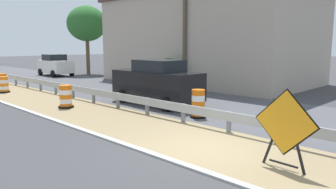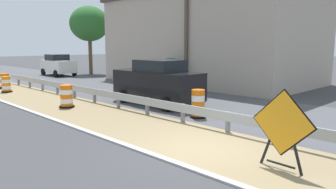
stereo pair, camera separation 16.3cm
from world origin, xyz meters
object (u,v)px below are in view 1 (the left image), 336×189
(car_mid_far_lane, at_px, (55,65))
(utility_pole_near, at_px, (184,24))
(traffic_barrel_close, at_px, (66,98))
(traffic_barrel_mid, at_px, (4,85))
(traffic_barrel_nearest, at_px, (198,105))
(car_lead_far_lane, at_px, (157,82))
(traffic_barrel_far, at_px, (2,82))
(warning_sign_diamond, at_px, (285,126))

(car_mid_far_lane, relative_size, utility_pole_near, 0.52)
(traffic_barrel_close, bearing_deg, car_mid_far_lane, 64.88)
(traffic_barrel_mid, distance_m, car_mid_far_lane, 10.96)
(traffic_barrel_nearest, distance_m, car_lead_far_lane, 3.46)
(traffic_barrel_nearest, distance_m, traffic_barrel_mid, 13.20)
(traffic_barrel_mid, relative_size, car_lead_far_lane, 0.21)
(traffic_barrel_mid, distance_m, utility_pole_near, 11.85)
(traffic_barrel_close, bearing_deg, car_lead_far_lane, -34.02)
(traffic_barrel_mid, height_order, utility_pole_near, utility_pole_near)
(traffic_barrel_nearest, distance_m, traffic_barrel_far, 15.13)
(traffic_barrel_close, bearing_deg, traffic_barrel_far, 87.88)
(car_lead_far_lane, bearing_deg, traffic_barrel_close, 56.17)
(warning_sign_diamond, height_order, traffic_barrel_close, warning_sign_diamond)
(traffic_barrel_nearest, relative_size, traffic_barrel_mid, 1.16)
(traffic_barrel_far, height_order, car_mid_far_lane, car_mid_far_lane)
(traffic_barrel_far, bearing_deg, car_mid_far_lane, 41.38)
(car_lead_far_lane, bearing_deg, traffic_barrel_far, 15.68)
(traffic_barrel_mid, distance_m, car_lead_far_lane, 10.31)
(traffic_barrel_nearest, bearing_deg, traffic_barrel_mid, 103.00)
(warning_sign_diamond, relative_size, traffic_barrel_nearest, 1.70)
(car_lead_far_lane, bearing_deg, traffic_barrel_nearest, 165.63)
(traffic_barrel_far, bearing_deg, warning_sign_diamond, -91.34)
(warning_sign_diamond, bearing_deg, utility_pole_near, -125.69)
(traffic_barrel_nearest, xyz_separation_m, car_mid_far_lane, (4.42, 20.93, 0.49))
(utility_pole_near, bearing_deg, traffic_barrel_close, -178.08)
(warning_sign_diamond, distance_m, utility_pole_near, 14.33)
(car_lead_far_lane, xyz_separation_m, car_mid_far_lane, (3.57, 17.63, -0.09))
(traffic_barrel_nearest, bearing_deg, warning_sign_diamond, -120.10)
(car_lead_far_lane, bearing_deg, utility_pole_near, -61.76)
(traffic_barrel_close, bearing_deg, traffic_barrel_mid, 92.06)
(traffic_barrel_far, xyz_separation_m, utility_pole_near, (8.29, -8.95, 3.77))
(traffic_barrel_mid, xyz_separation_m, car_lead_far_lane, (3.83, -9.56, 0.66))
(car_mid_far_lane, bearing_deg, utility_pole_near, 7.10)
(traffic_barrel_nearest, distance_m, utility_pole_near, 9.21)
(car_mid_far_lane, bearing_deg, traffic_barrel_mid, -41.11)
(utility_pole_near, bearing_deg, car_lead_far_lane, -151.95)
(traffic_barrel_close, relative_size, car_mid_far_lane, 0.25)
(warning_sign_diamond, bearing_deg, traffic_barrel_far, -88.22)
(car_lead_far_lane, distance_m, car_mid_far_lane, 17.99)
(warning_sign_diamond, xyz_separation_m, car_mid_far_lane, (7.26, 25.82, -0.04))
(car_lead_far_lane, height_order, utility_pole_near, utility_pole_near)
(warning_sign_diamond, height_order, traffic_barrel_nearest, warning_sign_diamond)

